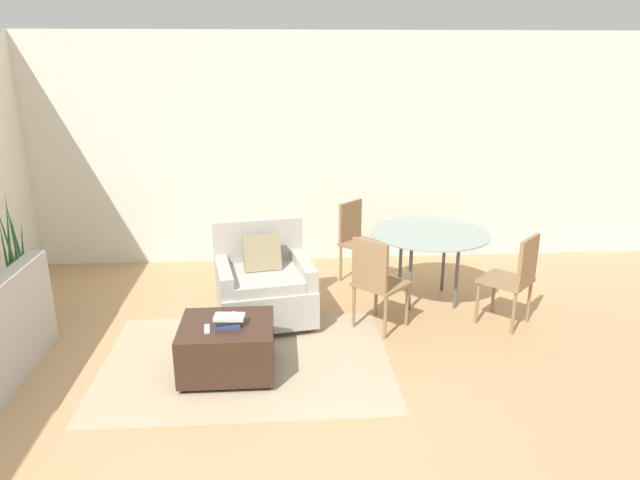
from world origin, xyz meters
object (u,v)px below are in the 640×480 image
object	(u,v)px
book_stack	(229,320)
potted_plant	(21,295)
armchair	(264,285)
dining_chair_near_right	(515,274)
dining_chair_far_left	(357,236)
dining_table	(429,239)
tv_remote_secondary	(235,316)
ottoman	(227,346)
dining_chair_near_left	(376,278)
tv_remote_primary	(207,329)

from	to	relation	value
book_stack	potted_plant	bearing A→B (deg)	152.39
book_stack	armchair	bearing A→B (deg)	76.04
dining_chair_near_right	dining_chair_far_left	size ratio (longest dim) A/B	1.00
armchair	dining_table	world-z (taller)	armchair
dining_chair_near_right	book_stack	bearing A→B (deg)	-165.00
tv_remote_secondary	potted_plant	size ratio (longest dim) A/B	0.13
ottoman	dining_chair_near_left	distance (m)	1.50
armchair	dining_chair_near_right	size ratio (longest dim) A/B	1.13
tv_remote_secondary	dining_table	xyz separation A→B (m)	(1.91, 1.20, 0.23)
tv_remote_secondary	dining_chair_near_right	distance (m)	2.62
potted_plant	dining_chair_near_left	size ratio (longest dim) A/B	1.43
book_stack	tv_remote_primary	size ratio (longest dim) A/B	1.52
armchair	tv_remote_primary	size ratio (longest dim) A/B	6.24
armchair	potted_plant	distance (m)	2.32
armchair	ottoman	bearing A→B (deg)	-105.46
dining_table	armchair	bearing A→B (deg)	-168.16
armchair	tv_remote_primary	bearing A→B (deg)	-110.99
dining_table	dining_chair_near_right	distance (m)	0.94
armchair	tv_remote_secondary	bearing A→B (deg)	-103.95
dining_table	ottoman	bearing A→B (deg)	-145.76
dining_chair_near_right	dining_table	bearing A→B (deg)	135.00
tv_remote_primary	dining_table	size ratio (longest dim) A/B	0.13
tv_remote_primary	dining_chair_near_right	world-z (taller)	dining_chair_near_right
armchair	ottoman	size ratio (longest dim) A/B	1.37
armchair	dining_chair_near_left	bearing A→B (deg)	-16.22
armchair	dining_chair_near_left	distance (m)	1.09
ottoman	book_stack	size ratio (longest dim) A/B	2.99
book_stack	dining_chair_near_left	xyz separation A→B (m)	(1.29, 0.70, 0.04)
tv_remote_secondary	potted_plant	xyz separation A→B (m)	(-2.10, 0.93, -0.15)
ottoman	tv_remote_secondary	distance (m)	0.25
tv_remote_secondary	dining_table	bearing A→B (deg)	32.28
ottoman	tv_remote_secondary	xyz separation A→B (m)	(0.06, 0.13, 0.20)
tv_remote_secondary	dining_chair_near_left	distance (m)	1.37
book_stack	dining_chair_far_left	size ratio (longest dim) A/B	0.27
book_stack	potted_plant	size ratio (longest dim) A/B	0.19
ottoman	book_stack	world-z (taller)	book_stack
dining_chair_near_left	dining_chair_far_left	bearing A→B (deg)	90.00
book_stack	dining_chair_near_right	size ratio (longest dim) A/B	0.27
tv_remote_secondary	armchair	bearing A→B (deg)	76.05
book_stack	dining_table	distance (m)	2.38
potted_plant	dining_chair_far_left	xyz separation A→B (m)	(3.35, 0.93, 0.23)
potted_plant	dining_chair_near_right	distance (m)	4.69
tv_remote_secondary	potted_plant	distance (m)	2.31
armchair	book_stack	bearing A→B (deg)	-103.96
tv_remote_secondary	dining_chair_far_left	size ratio (longest dim) A/B	0.18
tv_remote_secondary	dining_chair_near_left	bearing A→B (deg)	23.65
book_stack	dining_table	size ratio (longest dim) A/B	0.20
tv_remote_primary	dining_chair_far_left	size ratio (longest dim) A/B	0.18
dining_table	book_stack	bearing A→B (deg)	-145.13
dining_chair_near_left	dining_chair_near_right	size ratio (longest dim) A/B	1.00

